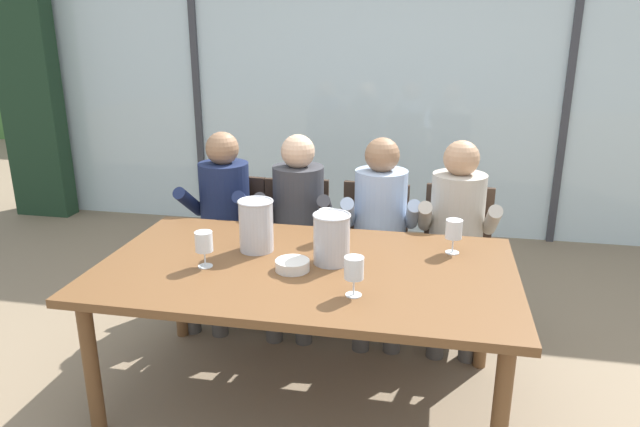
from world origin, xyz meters
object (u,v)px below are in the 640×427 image
chair_left_of_center (295,237)px  chair_center (372,243)px  chair_near_curtain (231,233)px  chair_right_of_center (455,246)px  person_navy_polo (221,214)px  person_charcoal_jacket (297,218)px  wine_glass_near_bucket (354,270)px  ice_bucket_secondary (332,238)px  tasting_bowl (292,265)px  ice_bucket_primary (256,225)px  wine_glass_by_left_taster (454,231)px  person_beige_jumper (457,228)px  wine_glass_center_pour (204,242)px  person_pale_blue_shirt (380,224)px  dining_table (306,279)px  wine_glass_by_right_taster (327,219)px

chair_left_of_center → chair_center: size_ratio=1.00×
chair_near_curtain → chair_right_of_center: (1.46, 0.03, 0.00)m
chair_center → person_navy_polo: person_navy_polo is taller
person_charcoal_jacket → wine_glass_near_bucket: size_ratio=6.82×
ice_bucket_secondary → tasting_bowl: bearing=-142.3°
chair_right_of_center → ice_bucket_primary: (-1.02, -0.85, 0.36)m
person_charcoal_jacket → chair_center: bearing=10.4°
person_charcoal_jacket → wine_glass_by_left_taster: person_charcoal_jacket is taller
chair_left_of_center → person_beige_jumper: 1.04m
person_navy_polo → person_charcoal_jacket: same height
person_navy_polo → wine_glass_near_bucket: bearing=-46.3°
person_beige_jumper → wine_glass_center_pour: person_beige_jumper is taller
person_pale_blue_shirt → wine_glass_center_pour: (-0.74, -0.94, 0.18)m
dining_table → ice_bucket_primary: size_ratio=7.45×
dining_table → chair_center: bearing=77.3°
dining_table → chair_left_of_center: chair_left_of_center is taller
chair_left_of_center → wine_glass_by_left_taster: wine_glass_by_left_taster is taller
chair_near_curtain → chair_center: bearing=3.7°
wine_glass_by_left_taster → tasting_bowl: bearing=-153.3°
person_navy_polo → wine_glass_by_left_taster: 1.54m
chair_near_curtain → ice_bucket_primary: 0.99m
dining_table → wine_glass_by_right_taster: 0.40m
chair_near_curtain → chair_center: same height
chair_right_of_center → chair_center: bearing=-170.0°
tasting_bowl → chair_center: bearing=75.5°
chair_center → chair_near_curtain: bearing=-176.3°
person_charcoal_jacket → ice_bucket_primary: size_ratio=4.48×
wine_glass_by_left_taster → wine_glass_near_bucket: bearing=-125.9°
chair_near_curtain → wine_glass_center_pour: bearing=-72.3°
chair_near_curtain → chair_right_of_center: 1.46m
chair_near_curtain → wine_glass_by_right_taster: wine_glass_by_right_taster is taller
ice_bucket_primary → ice_bucket_secondary: 0.41m
person_beige_jumper → wine_glass_by_right_taster: bearing=-145.0°
ice_bucket_secondary → wine_glass_by_left_taster: (0.57, 0.24, -0.01)m
person_charcoal_jacket → ice_bucket_secondary: (0.36, -0.78, 0.18)m
chair_left_of_center → wine_glass_by_left_taster: 1.22m
person_beige_jumper → dining_table: bearing=-131.3°
wine_glass_near_bucket → chair_left_of_center: bearing=114.4°
chair_center → person_navy_polo: bearing=-169.0°
chair_near_curtain → ice_bucket_secondary: 1.28m
chair_near_curtain → ice_bucket_primary: (0.44, -0.81, 0.36)m
person_charcoal_jacket → person_pale_blue_shirt: bearing=-4.0°
person_navy_polo → wine_glass_by_left_taster: size_ratio=6.82×
person_beige_jumper → tasting_bowl: person_beige_jumper is taller
person_pale_blue_shirt → wine_glass_by_left_taster: (0.42, -0.54, 0.17)m
tasting_bowl → wine_glass_by_right_taster: bearing=78.4°
person_navy_polo → wine_glass_center_pour: bearing=-72.2°
wine_glass_near_bucket → chair_near_curtain: bearing=128.8°
wine_glass_center_pour → chair_center: bearing=57.4°
chair_right_of_center → ice_bucket_primary: bearing=-134.4°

